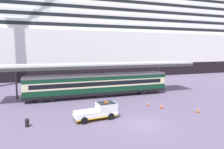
{
  "coord_description": "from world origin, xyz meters",
  "views": [
    {
      "loc": [
        -9.81,
        -18.8,
        8.38
      ],
      "look_at": [
        -0.42,
        9.78,
        4.5
      ],
      "focal_mm": 30.84,
      "sensor_mm": 36.0,
      "label": 1
    }
  ],
  "objects_px": {
    "train_carriage": "(99,84)",
    "traffic_cone_near": "(148,104)",
    "service_truck": "(99,111)",
    "traffic_cone_mid": "(162,106)",
    "quay_bollard": "(27,122)",
    "traffic_cone_far": "(198,110)",
    "cruise_ship": "(116,36)"
  },
  "relations": [
    {
      "from": "train_carriage",
      "to": "traffic_cone_near",
      "type": "xyz_separation_m",
      "value": [
        5.49,
        -7.77,
        -1.99
      ]
    },
    {
      "from": "service_truck",
      "to": "traffic_cone_mid",
      "type": "relative_size",
      "value": 6.84
    },
    {
      "from": "traffic_cone_near",
      "to": "quay_bollard",
      "type": "distance_m",
      "value": 16.7
    },
    {
      "from": "traffic_cone_near",
      "to": "traffic_cone_far",
      "type": "distance_m",
      "value": 6.87
    },
    {
      "from": "traffic_cone_mid",
      "to": "traffic_cone_far",
      "type": "distance_m",
      "value": 4.74
    },
    {
      "from": "quay_bollard",
      "to": "traffic_cone_near",
      "type": "bearing_deg",
      "value": 10.16
    },
    {
      "from": "cruise_ship",
      "to": "quay_bollard",
      "type": "relative_size",
      "value": 151.22
    },
    {
      "from": "traffic_cone_far",
      "to": "service_truck",
      "type": "bearing_deg",
      "value": 171.14
    },
    {
      "from": "cruise_ship",
      "to": "quay_bollard",
      "type": "bearing_deg",
      "value": -119.85
    },
    {
      "from": "cruise_ship",
      "to": "traffic_cone_mid",
      "type": "height_order",
      "value": "cruise_ship"
    },
    {
      "from": "traffic_cone_near",
      "to": "train_carriage",
      "type": "bearing_deg",
      "value": 125.26
    },
    {
      "from": "quay_bollard",
      "to": "traffic_cone_mid",
      "type": "bearing_deg",
      "value": 3.83
    },
    {
      "from": "train_carriage",
      "to": "traffic_cone_mid",
      "type": "xyz_separation_m",
      "value": [
        6.74,
        -9.53,
        -1.93
      ]
    },
    {
      "from": "traffic_cone_mid",
      "to": "traffic_cone_far",
      "type": "xyz_separation_m",
      "value": [
        3.53,
        -3.17,
        -0.02
      ]
    },
    {
      "from": "service_truck",
      "to": "traffic_cone_mid",
      "type": "bearing_deg",
      "value": 6.78
    },
    {
      "from": "traffic_cone_far",
      "to": "cruise_ship",
      "type": "bearing_deg",
      "value": 83.27
    },
    {
      "from": "traffic_cone_mid",
      "to": "quay_bollard",
      "type": "xyz_separation_m",
      "value": [
        -17.69,
        -1.18,
        0.13
      ]
    },
    {
      "from": "train_carriage",
      "to": "quay_bollard",
      "type": "bearing_deg",
      "value": -135.63
    },
    {
      "from": "train_carriage",
      "to": "quay_bollard",
      "type": "distance_m",
      "value": 15.42
    },
    {
      "from": "cruise_ship",
      "to": "traffic_cone_far",
      "type": "bearing_deg",
      "value": -96.73
    },
    {
      "from": "traffic_cone_mid",
      "to": "traffic_cone_far",
      "type": "relative_size",
      "value": 1.05
    },
    {
      "from": "traffic_cone_mid",
      "to": "quay_bollard",
      "type": "distance_m",
      "value": 17.73
    },
    {
      "from": "quay_bollard",
      "to": "service_truck",
      "type": "bearing_deg",
      "value": 0.35
    },
    {
      "from": "service_truck",
      "to": "quay_bollard",
      "type": "xyz_separation_m",
      "value": [
        -8.15,
        -0.05,
        -0.47
      ]
    },
    {
      "from": "train_carriage",
      "to": "traffic_cone_mid",
      "type": "bearing_deg",
      "value": -54.71
    },
    {
      "from": "cruise_ship",
      "to": "train_carriage",
      "type": "xyz_separation_m",
      "value": [
        -16.06,
        -36.36,
        -11.05
      ]
    },
    {
      "from": "cruise_ship",
      "to": "traffic_cone_mid",
      "type": "xyz_separation_m",
      "value": [
        -9.31,
        -45.89,
        -12.97
      ]
    },
    {
      "from": "traffic_cone_near",
      "to": "traffic_cone_mid",
      "type": "xyz_separation_m",
      "value": [
        1.25,
        -1.76,
        0.07
      ]
    },
    {
      "from": "traffic_cone_far",
      "to": "traffic_cone_near",
      "type": "bearing_deg",
      "value": 134.09
    },
    {
      "from": "train_carriage",
      "to": "traffic_cone_far",
      "type": "xyz_separation_m",
      "value": [
        10.27,
        -12.7,
        -1.94
      ]
    },
    {
      "from": "cruise_ship",
      "to": "quay_bollard",
      "type": "distance_m",
      "value": 55.77
    },
    {
      "from": "service_truck",
      "to": "traffic_cone_far",
      "type": "distance_m",
      "value": 13.24
    }
  ]
}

